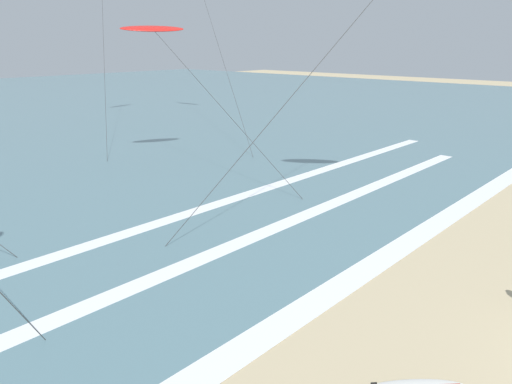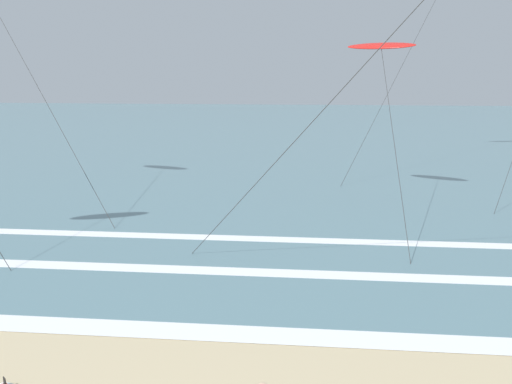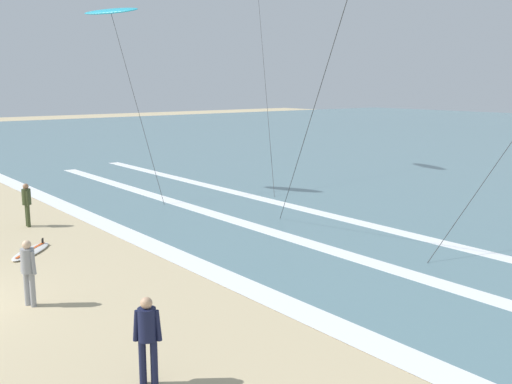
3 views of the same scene
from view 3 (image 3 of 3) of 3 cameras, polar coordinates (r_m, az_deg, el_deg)
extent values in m
cube|color=white|center=(19.09, -9.12, -5.43)|extent=(54.62, 0.87, 0.01)
cube|color=white|center=(21.48, 0.36, -3.51)|extent=(37.13, 0.70, 0.01)
cube|color=white|center=(23.13, 8.57, -2.61)|extent=(41.72, 0.67, 0.01)
cylinder|color=#141938|center=(10.89, -9.76, -15.80)|extent=(0.13, 0.13, 0.82)
cylinder|color=#141938|center=(10.92, -10.83, -15.76)|extent=(0.13, 0.13, 0.82)
cylinder|color=#141938|center=(10.61, -10.42, -12.38)|extent=(0.32, 0.32, 0.58)
cylinder|color=#141938|center=(10.59, -9.39, -12.54)|extent=(0.15, 0.16, 0.56)
cylinder|color=#141938|center=(10.65, -11.43, -12.47)|extent=(0.15, 0.16, 0.56)
sphere|color=tan|center=(10.47, -10.49, -10.44)|extent=(0.21, 0.21, 0.21)
cylinder|color=gray|center=(15.20, -21.14, -8.64)|extent=(0.13, 0.13, 0.82)
cylinder|color=gray|center=(15.05, -20.65, -8.79)|extent=(0.13, 0.13, 0.82)
cylinder|color=gray|center=(14.92, -21.07, -6.17)|extent=(0.32, 0.32, 0.58)
cylinder|color=gray|center=(15.07, -21.52, -6.14)|extent=(0.16, 0.13, 0.56)
cylinder|color=gray|center=(14.78, -20.60, -6.38)|extent=(0.16, 0.13, 0.56)
sphere|color=#DBB28E|center=(14.82, -21.17, -4.74)|extent=(0.21, 0.21, 0.21)
cylinder|color=#384223|center=(23.17, -21.02, -2.17)|extent=(0.13, 0.13, 0.82)
cylinder|color=#384223|center=(23.36, -21.13, -2.08)|extent=(0.13, 0.13, 0.82)
cylinder|color=#384223|center=(23.13, -21.19, -0.43)|extent=(0.32, 0.32, 0.58)
cylinder|color=#384223|center=(22.96, -21.08, -0.57)|extent=(0.14, 0.10, 0.56)
cylinder|color=#384223|center=(23.32, -21.28, -0.42)|extent=(0.14, 0.10, 0.56)
sphere|color=#9E7051|center=(23.07, -21.25, 0.51)|extent=(0.21, 0.21, 0.21)
ellipsoid|color=silver|center=(19.77, -20.82, -5.35)|extent=(1.93, 1.89, 0.09)
cube|color=#D84C19|center=(19.75, -20.83, -5.22)|extent=(1.35, 1.31, 0.01)
cube|color=black|center=(20.44, -19.82, -4.41)|extent=(0.10, 0.09, 0.16)
ellipsoid|color=#23A8C6|center=(29.38, -13.80, 16.51)|extent=(3.25, 1.97, 0.43)
cylinder|color=#333333|center=(27.29, -11.40, 8.21)|extent=(4.35, 0.14, 8.45)
cylinder|color=#333333|center=(18.33, 5.63, 8.18)|extent=(7.69, 3.85, 8.98)
cylinder|color=#333333|center=(31.68, 0.87, 10.69)|extent=(8.00, 5.29, 10.66)
camera|label=1|loc=(26.36, -33.49, 11.37)|focal=34.77mm
camera|label=2|loc=(13.57, -53.73, 9.54)|focal=40.60mm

